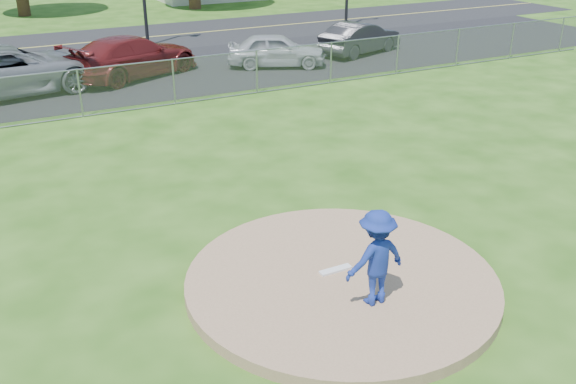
% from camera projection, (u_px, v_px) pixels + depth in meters
% --- Properties ---
extents(ground, '(120.00, 120.00, 0.00)m').
position_uv_depth(ground, '(165.00, 126.00, 19.24)').
color(ground, '#244E11').
rests_on(ground, ground).
extents(pitchers_mound, '(5.40, 5.40, 0.20)m').
position_uv_depth(pitchers_mound, '(341.00, 281.00, 11.12)').
color(pitchers_mound, '#977353').
rests_on(pitchers_mound, ground).
extents(pitching_rubber, '(0.60, 0.15, 0.04)m').
position_uv_depth(pitching_rubber, '(336.00, 270.00, 11.23)').
color(pitching_rubber, white).
rests_on(pitching_rubber, pitchers_mound).
extents(chain_link_fence, '(40.00, 0.06, 1.50)m').
position_uv_depth(chain_link_fence, '(144.00, 86.00, 20.55)').
color(chain_link_fence, gray).
rests_on(chain_link_fence, ground).
extents(parking_lot, '(50.00, 8.00, 0.01)m').
position_uv_depth(parking_lot, '(113.00, 78.00, 24.50)').
color(parking_lot, black).
rests_on(parking_lot, ground).
extents(street, '(60.00, 7.00, 0.01)m').
position_uv_depth(street, '(75.00, 44.00, 30.56)').
color(street, black).
rests_on(street, ground).
extents(pitcher, '(1.06, 0.62, 1.61)m').
position_uv_depth(pitcher, '(376.00, 258.00, 10.05)').
color(pitcher, navy).
rests_on(pitcher, pitchers_mound).
extents(parked_car_gray, '(6.48, 3.78, 1.70)m').
position_uv_depth(parked_car_gray, '(10.00, 70.00, 22.05)').
color(parked_car_gray, gray).
rests_on(parked_car_gray, parking_lot).
extents(parked_car_darkred, '(5.84, 4.25, 1.57)m').
position_uv_depth(parked_car_darkred, '(132.00, 56.00, 24.35)').
color(parked_car_darkred, maroon).
rests_on(parked_car_darkred, parking_lot).
extents(parked_car_pearl, '(4.24, 3.08, 1.34)m').
position_uv_depth(parked_car_pearl, '(276.00, 50.00, 25.96)').
color(parked_car_pearl, '#B9BBBE').
rests_on(parked_car_pearl, parking_lot).
extents(parked_car_charcoal, '(4.41, 2.72, 1.37)m').
position_uv_depth(parked_car_charcoal, '(360.00, 38.00, 28.24)').
color(parked_car_charcoal, '#28272A').
rests_on(parked_car_charcoal, parking_lot).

